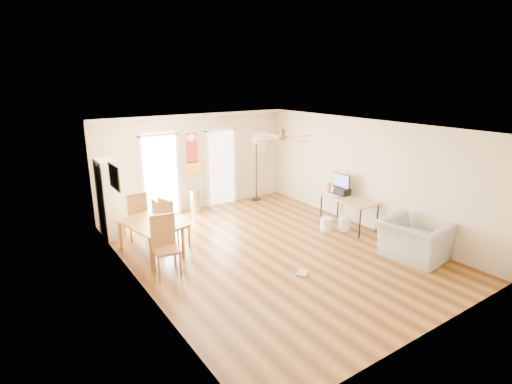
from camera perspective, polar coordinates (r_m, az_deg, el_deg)
floor at (r=8.49m, az=2.30°, el=-8.42°), size 7.00×7.00×0.00m
ceiling at (r=7.77m, az=2.51°, el=9.29°), size 5.50×7.00×0.00m
wall_back at (r=10.96m, az=-8.55°, el=4.25°), size 5.50×0.04×2.60m
wall_front at (r=5.78m, az=23.68°, el=-7.96°), size 5.50×0.04×2.60m
wall_left at (r=6.84m, az=-16.52°, el=-3.55°), size 0.04×7.00×2.60m
wall_right at (r=9.87m, az=15.37°, el=2.52°), size 0.04×7.00×2.60m
crown_molding at (r=7.78m, az=2.51°, el=9.00°), size 5.50×7.00×0.08m
kitchen_doorway at (r=10.61m, az=-13.57°, el=2.19°), size 0.90×0.10×2.10m
bathroom_doorway at (r=11.34m, az=-5.05°, el=3.47°), size 0.80×0.10×2.10m
wall_decal at (r=10.84m, az=-9.16°, el=5.44°), size 0.46×0.03×1.10m
ac_grille at (r=11.88m, az=0.43°, el=7.30°), size 0.50×0.04×0.60m
framed_poster at (r=8.04m, az=-19.69°, el=2.05°), size 0.04×0.66×0.48m
ceiling_fan at (r=7.56m, az=3.86°, el=7.77°), size 1.24×1.24×0.20m
bookshelf at (r=9.58m, az=-20.39°, el=-0.84°), size 0.43×0.83×1.79m
dining_table at (r=8.49m, az=-14.85°, el=-6.44°), size 1.07×1.51×0.69m
dining_chair_right_a at (r=9.22m, az=-13.11°, el=-3.76°), size 0.38×0.38×0.91m
dining_chair_right_b at (r=8.60m, az=-11.53°, el=-4.37°), size 0.56×0.56×1.12m
dining_chair_near at (r=7.49m, az=-12.72°, el=-7.69°), size 0.52×0.52×1.10m
dining_chair_far at (r=9.37m, az=-17.00°, el=-3.16°), size 0.49×0.49×1.08m
trash_can at (r=10.83m, az=-8.69°, el=-1.32°), size 0.36×0.36×0.62m
torchiere_lamp at (r=11.65m, az=0.05°, el=3.21°), size 0.41×0.41×1.84m
computer_desk at (r=9.91m, az=13.08°, el=-2.92°), size 0.67×1.35×0.72m
imac at (r=10.06m, az=12.08°, el=1.13°), size 0.23×0.56×0.52m
keyboard at (r=9.99m, az=10.62°, el=-0.39°), size 0.19×0.43×0.02m
printer at (r=10.04m, az=12.26°, el=0.06°), size 0.30×0.34×0.17m
orange_bottle at (r=10.14m, az=10.42°, el=0.58°), size 0.09×0.09×0.26m
wastebasket_a at (r=9.65m, az=10.02°, el=-4.55°), size 0.28×0.28×0.32m
wastebasket_b at (r=9.76m, az=12.53°, el=-4.42°), size 0.34×0.34×0.33m
floor_cloth at (r=7.60m, az=6.68°, el=-11.46°), size 0.32×0.30×0.04m
armchair at (r=8.61m, az=21.69°, el=-6.41°), size 1.18×1.31×0.78m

